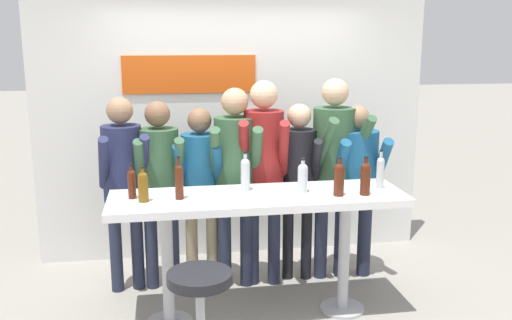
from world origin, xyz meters
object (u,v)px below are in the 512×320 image
at_px(person_far_right, 334,156).
at_px(wine_bottle_1, 143,185).
at_px(wine_bottle_7, 303,176).
at_px(wine_bottle_5, 365,177).
at_px(wine_bottle_0, 132,183).
at_px(wine_bottle_6, 245,173).
at_px(bar_stool, 200,307).
at_px(wine_bottle_4, 380,171).
at_px(person_rightmost, 356,174).
at_px(person_far_left, 123,173).
at_px(person_left, 160,175).
at_px(person_center, 235,166).
at_px(person_center_right, 264,160).
at_px(tasting_table, 258,214).
at_px(wine_bottle_3, 179,180).
at_px(person_center_left, 201,178).
at_px(wine_bottle_2, 339,178).
at_px(person_right, 298,172).

xyz_separation_m(person_far_right, wine_bottle_1, (-1.66, -0.72, -0.00)).
bearing_deg(wine_bottle_7, wine_bottle_5, -18.14).
relative_size(wine_bottle_0, wine_bottle_6, 0.85).
distance_m(bar_stool, wine_bottle_4, 1.80).
bearing_deg(person_rightmost, person_far_left, -178.90).
bearing_deg(wine_bottle_1, wine_bottle_0, 129.94).
xyz_separation_m(person_far_right, person_rightmost, (0.20, -0.03, -0.16)).
height_order(person_left, wine_bottle_0, person_left).
bearing_deg(person_center, person_center_right, 5.49).
bearing_deg(wine_bottle_5, wine_bottle_4, 41.61).
xyz_separation_m(person_rightmost, wine_bottle_1, (-1.86, -0.69, 0.16)).
relative_size(person_far_left, wine_bottle_0, 6.41).
distance_m(wine_bottle_1, wine_bottle_7, 1.21).
bearing_deg(tasting_table, wine_bottle_0, 176.55).
bearing_deg(tasting_table, wine_bottle_3, -178.14).
relative_size(tasting_table, bar_stool, 3.12).
xyz_separation_m(wine_bottle_1, wine_bottle_6, (0.78, 0.18, 0.02)).
height_order(person_center_left, wine_bottle_4, person_center_left).
relative_size(wine_bottle_1, wine_bottle_6, 0.85).
height_order(wine_bottle_4, wine_bottle_5, wine_bottle_4).
bearing_deg(wine_bottle_2, person_center_left, 140.75).
height_order(tasting_table, person_center, person_center).
height_order(tasting_table, wine_bottle_7, wine_bottle_7).
xyz_separation_m(wine_bottle_3, wine_bottle_5, (1.40, -0.12, -0.01)).
bearing_deg(bar_stool, person_far_left, 111.18).
xyz_separation_m(wine_bottle_4, wine_bottle_7, (-0.64, -0.01, -0.01)).
bearing_deg(person_right, wine_bottle_2, -70.59).
bearing_deg(wine_bottle_0, wine_bottle_1, -50.06).
xyz_separation_m(wine_bottle_0, wine_bottle_6, (0.86, 0.08, 0.02)).
height_order(wine_bottle_0, wine_bottle_7, wine_bottle_7).
distance_m(tasting_table, person_center_right, 0.69).
height_order(tasting_table, wine_bottle_4, wine_bottle_4).
xyz_separation_m(bar_stool, wine_bottle_1, (-0.35, 0.68, 0.65)).
distance_m(person_far_left, wine_bottle_7, 1.55).
distance_m(person_far_right, wine_bottle_5, 0.81).
height_order(person_rightmost, wine_bottle_4, person_rightmost).
height_order(wine_bottle_0, wine_bottle_2, wine_bottle_2).
bearing_deg(person_far_right, wine_bottle_2, -114.49).
distance_m(person_far_left, wine_bottle_6, 1.11).
relative_size(person_far_right, wine_bottle_4, 5.85).
distance_m(wine_bottle_1, wine_bottle_4, 1.85).
distance_m(person_far_left, wine_bottle_1, 0.75).
xyz_separation_m(person_center, wine_bottle_0, (-0.85, -0.55, 0.03)).
height_order(wine_bottle_1, wine_bottle_7, wine_bottle_7).
bearing_deg(person_far_right, person_left, 169.53).
bearing_deg(person_center, tasting_table, -75.65).
distance_m(person_left, person_center_left, 0.35).
distance_m(bar_stool, person_center_right, 1.63).
distance_m(person_far_right, wine_bottle_3, 1.56).
relative_size(person_right, wine_bottle_1, 6.10).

